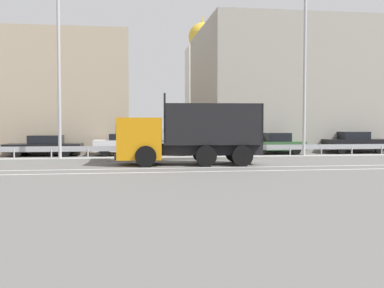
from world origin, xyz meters
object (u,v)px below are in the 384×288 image
Objects in this scene: median_road_sign at (141,139)px; parked_car_3 at (45,145)px; parked_car_6 at (275,144)px; parked_car_4 at (124,144)px; dump_truck at (172,140)px; street_lamp_2 at (306,64)px; street_lamp_1 at (59,56)px; church_tower at (202,84)px; parked_car_7 at (354,142)px; parked_car_5 at (201,144)px.

median_road_sign is 7.57m from parked_car_3.
median_road_sign is at bearing 112.68° from parked_car_6.
parked_car_4 reaches higher than parked_car_3.
parked_car_6 reaches higher than parked_car_4.
street_lamp_2 is (8.37, 2.85, 4.41)m from dump_truck.
street_lamp_1 is 2.16× the size of parked_car_3.
parked_car_3 is 15.46m from parked_car_6.
church_tower is at bearing 64.35° from street_lamp_1.
parked_car_7 is at bearing 37.46° from street_lamp_2.
church_tower is (6.53, 28.74, 5.47)m from dump_truck.
parked_car_7 is (19.80, 4.33, -5.07)m from street_lamp_1.
street_lamp_2 reaches higher than median_road_sign.
parked_car_6 is (9.37, 4.00, -0.52)m from median_road_sign.
street_lamp_2 reaches higher than parked_car_5.
parked_car_7 reaches higher than parked_car_3.
dump_truck is 0.71× the size of street_lamp_1.
parked_car_3 is 0.33× the size of church_tower.
street_lamp_2 is at bearing -66.35° from dump_truck.
street_lamp_1 is at bearing -77.24° from parked_car_7.
parked_car_6 is at bearing -85.17° from parked_car_5.
church_tower reaches higher than dump_truck.
parked_car_3 is at bearing 92.17° from parked_car_5.
parked_car_5 is (4.18, 4.00, -0.49)m from median_road_sign.
dump_truck is 29.98m from church_tower.
dump_truck reaches higher than parked_car_5.
parked_car_5 is at bearing 90.20° from parked_car_4.
street_lamp_1 is 0.72× the size of church_tower.
street_lamp_1 is at bearing -179.35° from street_lamp_2.
median_road_sign is 5.81m from parked_car_5.
street_lamp_2 is at bearing -103.82° from parked_car_3.
street_lamp_1 is 2.66× the size of parked_car_6.
parked_car_7 is at bearing -58.23° from dump_truck.
street_lamp_1 is (-5.98, 2.69, 4.56)m from dump_truck.
parked_car_7 is (5.96, 0.17, 0.04)m from parked_car_6.
parked_car_5 reaches higher than parked_car_7.
parked_car_7 is (11.15, 0.17, 0.00)m from parked_car_5.
parked_car_6 is at bearing -89.93° from parked_car_3.
church_tower is (-1.32, 21.89, 6.02)m from parked_car_6.
parked_car_4 is 24.27m from church_tower.
parked_car_3 is 1.23× the size of parked_car_4.
street_lamp_2 is 2.62× the size of parked_car_4.
parked_car_6 is 0.27× the size of church_tower.
parked_car_5 is at bearing -88.72° from parked_car_7.
median_road_sign reaches higher than parked_car_6.
dump_truck reaches higher than parked_car_3.
parked_car_4 is at bearing 92.95° from parked_car_5.
street_lamp_1 is (-4.46, -0.16, 4.58)m from median_road_sign.
street_lamp_1 is 7.55m from parked_car_4.
street_lamp_2 is at bearing -120.19° from parked_car_5.
parked_car_7 is (21.41, -0.31, 0.08)m from parked_car_3.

